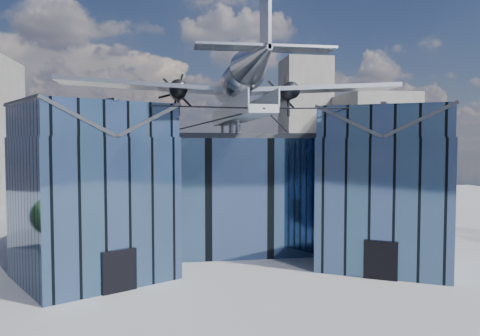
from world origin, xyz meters
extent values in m
plane|color=gray|center=(0.00, 0.00, 0.00)|extent=(120.00, 120.00, 0.00)
cube|color=#3F5980|center=(0.00, 9.00, 4.75)|extent=(28.00, 14.00, 9.50)
cube|color=#27292F|center=(0.00, 9.00, 9.70)|extent=(28.00, 14.00, 0.40)
cube|color=#3F5980|center=(-10.50, -1.00, 4.75)|extent=(11.79, 11.43, 9.50)
cube|color=#3F5980|center=(-10.50, -1.00, 10.60)|extent=(11.56, 11.20, 2.20)
cube|color=#27292F|center=(-12.45, -2.12, 10.60)|extent=(7.98, 9.23, 2.40)
cube|color=#27292F|center=(-8.55, 0.12, 10.60)|extent=(7.98, 9.23, 2.40)
cube|color=#27292F|center=(-10.50, -1.00, 11.75)|extent=(4.30, 7.10, 0.18)
cube|color=black|center=(-8.48, -4.51, 1.30)|extent=(2.03, 1.32, 2.60)
cube|color=black|center=(-6.60, 1.25, 4.75)|extent=(0.34, 0.34, 9.50)
cube|color=#3F5980|center=(10.50, -1.00, 4.75)|extent=(11.79, 11.43, 9.50)
cube|color=#3F5980|center=(10.50, -1.00, 10.60)|extent=(11.56, 11.20, 2.20)
cube|color=#27292F|center=(8.55, 0.12, 10.60)|extent=(7.98, 9.23, 2.40)
cube|color=#27292F|center=(12.45, -2.12, 10.60)|extent=(7.98, 9.23, 2.40)
cube|color=#27292F|center=(10.50, -1.00, 11.75)|extent=(4.30, 7.10, 0.18)
cube|color=black|center=(8.48, -4.51, 1.30)|extent=(2.03, 1.32, 2.60)
cube|color=black|center=(6.60, 1.25, 4.75)|extent=(0.34, 0.34, 9.50)
cube|color=#999FA6|center=(0.00, 3.50, 11.10)|extent=(1.80, 21.00, 0.50)
cube|color=#999FA6|center=(-0.90, 3.50, 11.75)|extent=(0.08, 21.00, 1.10)
cube|color=#999FA6|center=(0.90, 3.50, 11.75)|extent=(0.08, 21.00, 1.10)
cylinder|color=#999FA6|center=(0.00, 13.00, 10.43)|extent=(0.44, 0.44, 1.35)
cylinder|color=#999FA6|center=(0.00, 7.00, 10.43)|extent=(0.44, 0.44, 1.35)
cylinder|color=#999FA6|center=(0.00, 3.00, 10.43)|extent=(0.44, 0.44, 1.35)
cylinder|color=#999FA6|center=(0.00, 4.00, 12.05)|extent=(0.70, 0.70, 1.40)
cylinder|color=black|center=(-5.25, -4.00, 11.40)|extent=(10.55, 6.08, 0.69)
cylinder|color=black|center=(5.25, -4.00, 11.40)|extent=(10.55, 6.08, 0.69)
cylinder|color=black|center=(-3.00, 1.50, 10.55)|extent=(6.09, 17.04, 1.19)
cylinder|color=black|center=(3.00, 1.50, 10.55)|extent=(6.09, 17.04, 1.19)
cylinder|color=#999DA5|center=(0.00, 4.00, 14.00)|extent=(2.50, 11.00, 2.50)
sphere|color=#999DA5|center=(0.00, 9.50, 14.00)|extent=(2.50, 2.50, 2.50)
cube|color=black|center=(0.00, 8.50, 14.69)|extent=(1.60, 1.40, 0.50)
cone|color=#999DA5|center=(0.00, -5.00, 14.30)|extent=(2.50, 7.00, 2.50)
cube|color=#999DA5|center=(0.00, -7.30, 15.90)|extent=(0.18, 2.40, 3.40)
cube|color=#999DA5|center=(0.00, -7.20, 14.50)|extent=(8.00, 1.80, 0.14)
cube|color=#999DA5|center=(-7.00, 5.00, 13.70)|extent=(14.00, 3.20, 1.08)
cylinder|color=black|center=(-4.60, 5.60, 13.45)|extent=(1.44, 3.20, 1.44)
cone|color=black|center=(-4.60, 7.40, 13.45)|extent=(0.70, 0.70, 0.70)
cube|color=black|center=(-4.60, 7.55, 13.45)|extent=(1.05, 0.06, 3.33)
cube|color=black|center=(-4.60, 7.55, 13.45)|extent=(2.53, 0.06, 2.53)
cube|color=black|center=(-4.60, 7.55, 13.45)|extent=(3.33, 0.06, 1.05)
cylinder|color=black|center=(-4.60, 5.00, 12.22)|extent=(0.24, 0.24, 1.75)
cube|color=#999DA5|center=(7.00, 5.00, 13.70)|extent=(14.00, 3.20, 1.08)
cylinder|color=black|center=(4.60, 5.60, 13.45)|extent=(1.44, 3.20, 1.44)
cone|color=black|center=(4.60, 7.40, 13.45)|extent=(0.70, 0.70, 0.70)
cube|color=black|center=(4.60, 7.55, 13.45)|extent=(1.05, 0.06, 3.33)
cube|color=black|center=(4.60, 7.55, 13.45)|extent=(2.53, 0.06, 2.53)
cube|color=black|center=(4.60, 7.55, 13.45)|extent=(3.33, 0.06, 1.05)
cylinder|color=black|center=(4.60, 5.00, 12.22)|extent=(0.24, 0.24, 1.75)
cube|color=slate|center=(32.00, 48.00, 9.00)|extent=(12.00, 14.00, 18.00)
cube|color=slate|center=(-20.00, 55.00, 7.00)|extent=(14.00, 10.00, 14.00)
cube|color=slate|center=(22.00, 58.00, 13.00)|extent=(9.00, 9.00, 26.00)
camera|label=1|loc=(-5.52, -33.46, 9.08)|focal=35.00mm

